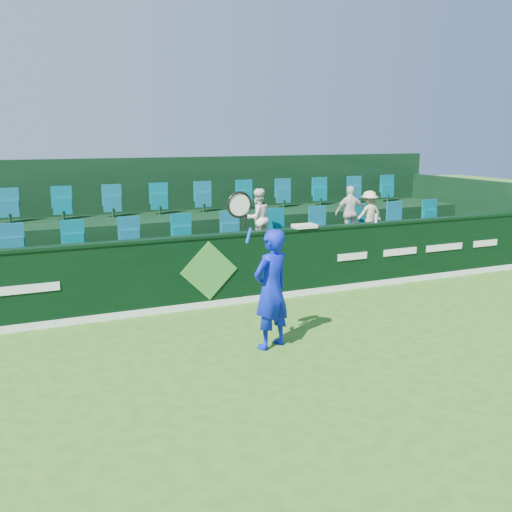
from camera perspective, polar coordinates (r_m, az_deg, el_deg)
name	(u,v)px	position (r m, az deg, el deg)	size (l,w,h in m)	color
ground	(313,392)	(7.32, 5.72, -13.41)	(60.00, 60.00, 0.00)	#306818
sponsor_hoarding	(207,271)	(10.57, -4.90, -1.49)	(16.00, 0.25, 1.35)	black
stand_tier_front	(190,272)	(11.65, -6.66, -1.64)	(16.00, 2.00, 0.80)	black
stand_tier_back	(165,244)	(13.38, -9.10, 1.17)	(16.00, 1.80, 1.30)	black
stand_rear	(159,217)	(13.72, -9.66, 3.82)	(16.00, 4.10, 2.60)	black
seat_row_front	(183,235)	(11.88, -7.31, 2.06)	(13.50, 0.50, 0.60)	#035F6D
seat_row_back	(160,202)	(13.53, -9.57, 5.35)	(13.50, 0.50, 0.60)	#035F6D
tennis_player	(271,288)	(8.43, 1.49, -3.24)	(1.16, 0.64, 2.43)	#0B1BC9
spectator_left	(258,218)	(12.00, 0.17, 3.81)	(0.60, 0.47, 1.24)	white
spectator_middle	(350,213)	(13.10, 9.42, 4.29)	(0.71, 0.30, 1.22)	silver
spectator_right	(369,214)	(13.39, 11.23, 4.10)	(0.70, 0.40, 1.09)	beige
towel	(304,226)	(11.23, 4.87, 3.01)	(0.45, 0.29, 0.07)	white
drinks_bottle	(376,218)	(12.12, 11.92, 3.75)	(0.06, 0.06, 0.19)	silver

